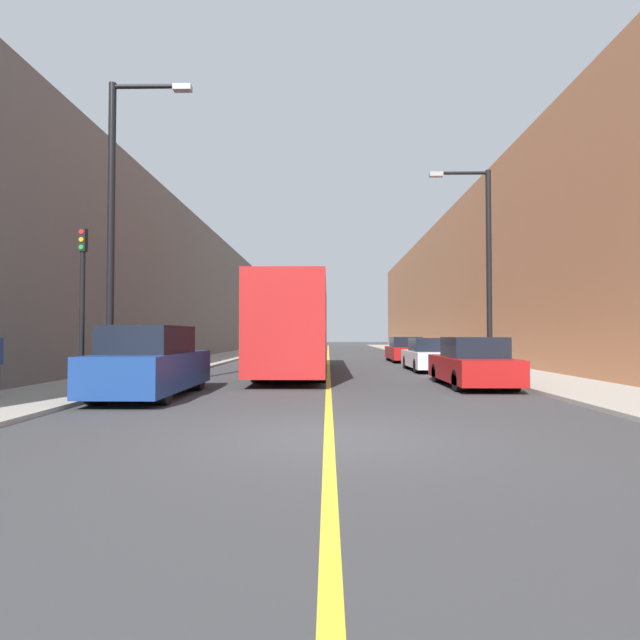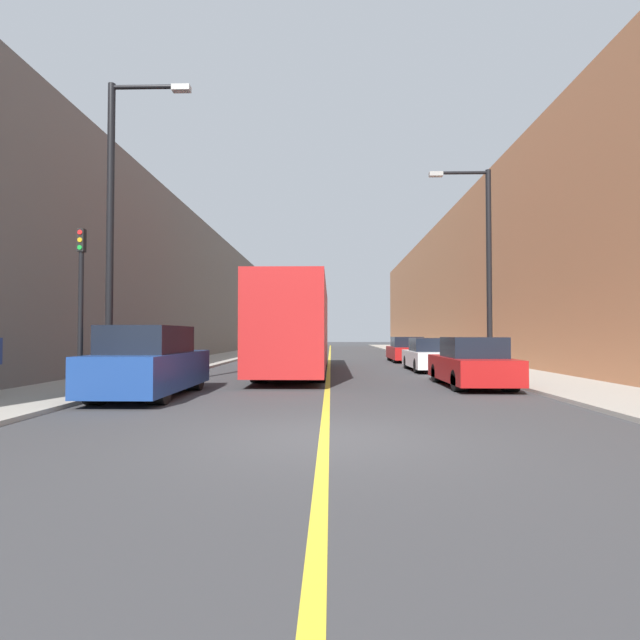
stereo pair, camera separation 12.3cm
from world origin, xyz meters
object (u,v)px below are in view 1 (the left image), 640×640
traffic_light (82,305)px  parked_suv_left (151,364)px  car_right_near (472,364)px  car_right_mid (429,356)px  street_lamp_left (117,217)px  bus (296,327)px  street_lamp_right (484,259)px  car_right_far (405,350)px

traffic_light → parked_suv_left: bearing=39.7°
car_right_near → car_right_mid: size_ratio=0.99×
street_lamp_left → traffic_light: size_ratio=2.10×
traffic_light → bus: bearing=63.5°
car_right_near → street_lamp_left: bearing=-169.0°
car_right_near → car_right_mid: bearing=89.8°
bus → parked_suv_left: (-3.23, -7.99, -1.06)m
bus → car_right_near: bus is taller
street_lamp_right → traffic_light: size_ratio=1.89×
parked_suv_left → car_right_far: bearing=61.4°
street_lamp_left → car_right_near: bearing=11.0°
parked_suv_left → car_right_near: parked_suv_left is taller
car_right_far → traffic_light: (-10.40, -17.80, 1.63)m
parked_suv_left → street_lamp_right: bearing=28.9°
parked_suv_left → traffic_light: 2.21m
bus → street_lamp_right: size_ratio=1.69×
bus → street_lamp_right: (7.11, -2.29, 2.49)m
parked_suv_left → car_right_far: (9.11, 16.73, -0.18)m
bus → parked_suv_left: bearing=-112.0°
parked_suv_left → street_lamp_right: street_lamp_right is taller
car_right_far → street_lamp_right: (1.23, -11.03, 3.74)m
bus → parked_suv_left: 8.68m
car_right_near → traffic_light: size_ratio=1.10×
car_right_near → traffic_light: 11.06m
bus → street_lamp_left: bearing=-121.3°
bus → traffic_light: bearing=-116.5°
car_right_near → street_lamp_right: size_ratio=0.58×
bus → street_lamp_left: size_ratio=1.53×
parked_suv_left → car_right_mid: size_ratio=1.08×
parked_suv_left → street_lamp_left: bearing=151.2°
car_right_mid → street_lamp_left: street_lamp_left is taller
bus → car_right_far: bus is taller
street_lamp_left → street_lamp_right: (11.56, 5.03, -0.42)m
car_right_far → street_lamp_right: bearing=-83.7°
car_right_far → street_lamp_right: size_ratio=0.59×
street_lamp_left → street_lamp_right: street_lamp_left is taller
street_lamp_left → car_right_mid: bearing=40.4°
car_right_mid → bus: bearing=-166.6°
parked_suv_left → street_lamp_right: size_ratio=0.64×
bus → traffic_light: traffic_light is taller
bus → parked_suv_left: size_ratio=2.66×
car_right_far → traffic_light: 20.68m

